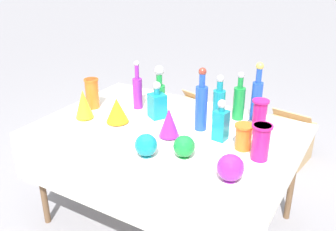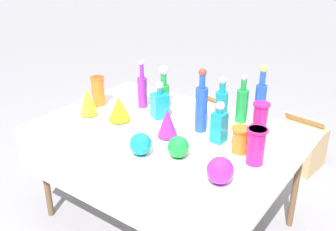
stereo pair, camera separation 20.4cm
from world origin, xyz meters
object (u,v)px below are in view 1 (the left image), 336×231
object	(u,v)px
tall_bottle_4	(138,91)
slender_vase_1	(92,93)
fluted_vase_0	(117,110)
round_bowl_1	(184,146)
slender_vase_0	(261,141)
tall_bottle_0	(201,105)
slender_vase_3	(259,116)
tall_bottle_1	(257,96)
slender_vase_2	(244,136)
round_bowl_2	(146,145)
tall_bottle_2	(239,101)
fluted_vase_2	(84,104)
tall_bottle_5	(159,90)
tall_bottle_3	(219,102)
square_decanter_1	(157,104)
fluted_vase_1	(169,123)
cardboard_box_behind_left	(190,119)
cardboard_box_behind_right	(286,141)
square_decanter_0	(221,123)
round_bowl_0	(230,168)

from	to	relation	value
tall_bottle_4	slender_vase_1	xyz separation A→B (m)	(-0.30, -0.17, -0.02)
fluted_vase_0	round_bowl_1	size ratio (longest dim) A/B	1.33
slender_vase_0	tall_bottle_0	bearing A→B (deg)	159.23
slender_vase_3	fluted_vase_0	xyz separation A→B (m)	(-0.89, -0.34, -0.03)
tall_bottle_1	slender_vase_2	xyz separation A→B (m)	(0.08, -0.45, -0.09)
round_bowl_1	round_bowl_2	xyz separation A→B (m)	(-0.19, -0.10, 0.00)
tall_bottle_2	slender_vase_1	size ratio (longest dim) A/B	1.52
slender_vase_2	fluted_vase_2	distance (m)	1.14
tall_bottle_0	tall_bottle_5	bearing A→B (deg)	159.27
tall_bottle_3	slender_vase_2	distance (m)	0.44
square_decanter_1	fluted_vase_1	distance (m)	0.32
fluted_vase_0	cardboard_box_behind_left	distance (m)	1.58
tall_bottle_4	fluted_vase_2	size ratio (longest dim) A/B	1.72
tall_bottle_0	round_bowl_1	distance (m)	0.40
round_bowl_1	tall_bottle_1	bearing A→B (deg)	75.98
cardboard_box_behind_right	tall_bottle_4	bearing A→B (deg)	-127.67
square_decanter_0	slender_vase_0	distance (m)	0.31
tall_bottle_0	tall_bottle_5	xyz separation A→B (m)	(-0.42, 0.16, -0.03)
tall_bottle_4	square_decanter_0	bearing A→B (deg)	-11.93
tall_bottle_1	fluted_vase_2	world-z (taller)	tall_bottle_1
square_decanter_1	tall_bottle_4	bearing A→B (deg)	161.86
fluted_vase_1	cardboard_box_behind_right	bearing A→B (deg)	72.93
slender_vase_0	fluted_vase_0	distance (m)	1.00
tall_bottle_3	round_bowl_1	xyz separation A→B (m)	(0.04, -0.59, -0.06)
square_decanter_0	round_bowl_0	world-z (taller)	square_decanter_0
slender_vase_2	fluted_vase_0	world-z (taller)	fluted_vase_0
tall_bottle_5	slender_vase_0	xyz separation A→B (m)	(0.88, -0.33, -0.03)
slender_vase_0	fluted_vase_0	world-z (taller)	slender_vase_0
fluted_vase_1	square_decanter_1	bearing A→B (deg)	135.85
square_decanter_0	fluted_vase_0	xyz separation A→B (m)	(-0.71, -0.13, -0.02)
square_decanter_0	slender_vase_1	world-z (taller)	square_decanter_0
tall_bottle_4	round_bowl_2	xyz separation A→B (m)	(0.46, -0.57, -0.07)
tall_bottle_4	tall_bottle_3	bearing A→B (deg)	11.03
tall_bottle_0	fluted_vase_1	bearing A→B (deg)	-121.14
tall_bottle_3	slender_vase_2	size ratio (longest dim) A/B	2.05
slender_vase_1	round_bowl_2	distance (m)	0.86
tall_bottle_3	tall_bottle_2	bearing A→B (deg)	35.53
tall_bottle_4	fluted_vase_0	world-z (taller)	tall_bottle_4
tall_bottle_1	fluted_vase_1	size ratio (longest dim) A/B	2.13
slender_vase_2	fluted_vase_1	xyz separation A→B (m)	(-0.46, -0.10, 0.01)
tall_bottle_3	tall_bottle_5	world-z (taller)	tall_bottle_5
tall_bottle_4	fluted_vase_1	xyz separation A→B (m)	(0.45, -0.29, -0.04)
tall_bottle_2	cardboard_box_behind_left	bearing A→B (deg)	132.53
slender_vase_3	square_decanter_0	bearing A→B (deg)	-130.60
slender_vase_3	cardboard_box_behind_left	xyz separation A→B (m)	(-1.05, 1.08, -0.70)
tall_bottle_3	fluted_vase_1	bearing A→B (deg)	-111.41
tall_bottle_4	slender_vase_0	bearing A→B (deg)	-14.34
fluted_vase_2	round_bowl_0	distance (m)	1.20
tall_bottle_2	slender_vase_0	world-z (taller)	tall_bottle_2
tall_bottle_0	tall_bottle_2	size ratio (longest dim) A/B	1.24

